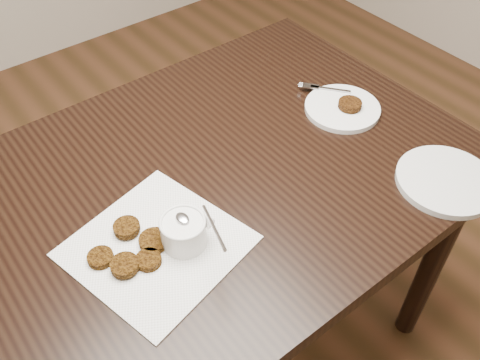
% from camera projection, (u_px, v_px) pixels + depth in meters
% --- Properties ---
extents(floor, '(4.00, 4.00, 0.00)m').
position_uv_depth(floor, '(232.00, 357.00, 1.63)').
color(floor, brown).
rests_on(floor, ground).
extents(table, '(1.28, 0.82, 0.75)m').
position_uv_depth(table, '(200.00, 283.00, 1.38)').
color(table, black).
rests_on(table, floor).
extents(napkin, '(0.35, 0.35, 0.00)m').
position_uv_depth(napkin, '(157.00, 246.00, 0.99)').
color(napkin, white).
rests_on(napkin, table).
extents(sauce_ramekin, '(0.14, 0.14, 0.12)m').
position_uv_depth(sauce_ramekin, '(182.00, 221.00, 0.95)').
color(sauce_ramekin, white).
rests_on(sauce_ramekin, napkin).
extents(patty_cluster, '(0.21, 0.21, 0.02)m').
position_uv_depth(patty_cluster, '(132.00, 254.00, 0.96)').
color(patty_cluster, brown).
rests_on(patty_cluster, napkin).
extents(plate_with_patty, '(0.26, 0.26, 0.03)m').
position_uv_depth(plate_with_patty, '(343.00, 106.00, 1.28)').
color(plate_with_patty, white).
rests_on(plate_with_patty, table).
extents(plate_empty, '(0.24, 0.24, 0.01)m').
position_uv_depth(plate_empty, '(446.00, 181.00, 1.11)').
color(plate_empty, silver).
rests_on(plate_empty, table).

